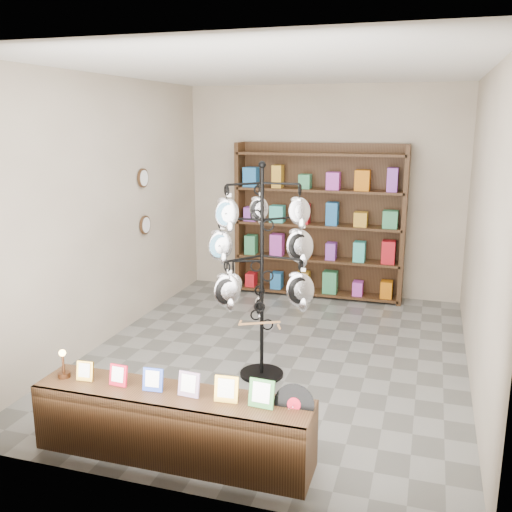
# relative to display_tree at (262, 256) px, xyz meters

# --- Properties ---
(ground) EXTENTS (5.00, 5.00, 0.00)m
(ground) POSITION_rel_display_tree_xyz_m (0.00, 0.55, -1.24)
(ground) COLOR slate
(ground) RESTS_ON ground
(room_envelope) EXTENTS (5.00, 5.00, 5.00)m
(room_envelope) POSITION_rel_display_tree_xyz_m (0.00, 0.55, 0.61)
(room_envelope) COLOR #BBAE97
(room_envelope) RESTS_ON ground
(display_tree) EXTENTS (1.17, 1.17, 2.14)m
(display_tree) POSITION_rel_display_tree_xyz_m (0.00, 0.00, 0.00)
(display_tree) COLOR black
(display_tree) RESTS_ON ground
(front_shelf) EXTENTS (2.15, 0.44, 0.76)m
(front_shelf) POSITION_rel_display_tree_xyz_m (-0.24, -1.57, -0.97)
(front_shelf) COLOR black
(front_shelf) RESTS_ON ground
(back_shelving) EXTENTS (2.42, 0.36, 2.20)m
(back_shelving) POSITION_rel_display_tree_xyz_m (0.00, 2.85, -0.21)
(back_shelving) COLOR black
(back_shelving) RESTS_ON ground
(wall_clocks) EXTENTS (0.03, 0.24, 0.84)m
(wall_clocks) POSITION_rel_display_tree_xyz_m (-1.97, 1.35, 0.26)
(wall_clocks) COLOR black
(wall_clocks) RESTS_ON ground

